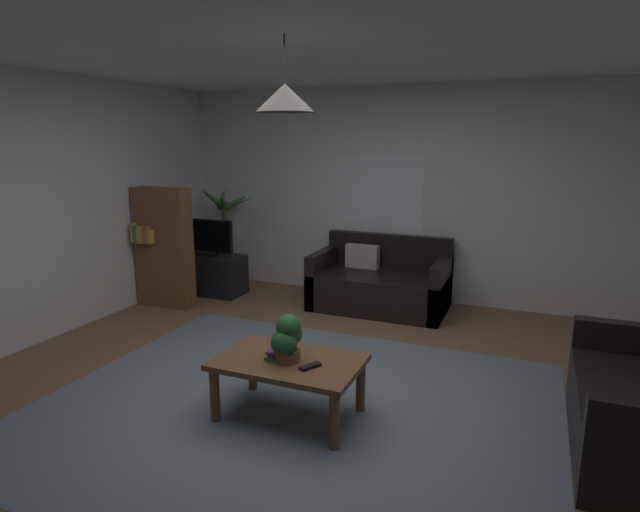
{
  "coord_description": "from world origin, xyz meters",
  "views": [
    {
      "loc": [
        1.54,
        -3.4,
        1.93
      ],
      "look_at": [
        0.0,
        0.3,
        1.05
      ],
      "focal_mm": 29.63,
      "sensor_mm": 36.0,
      "label": 1
    }
  ],
  "objects_px": {
    "book_on_table_0": "(277,358)",
    "remote_on_table_0": "(310,366)",
    "book_on_table_1": "(277,355)",
    "pendant_lamp": "(285,98)",
    "couch_under_window": "(380,285)",
    "book_on_table_2": "(276,351)",
    "coffee_table": "(289,368)",
    "tv_stand": "(209,274)",
    "bookshelf_corner": "(163,247)",
    "tv": "(207,237)",
    "potted_plant_on_table": "(287,338)",
    "potted_palm_corner": "(225,240)"
  },
  "relations": [
    {
      "from": "coffee_table",
      "to": "tv_stand",
      "type": "xyz_separation_m",
      "value": [
        -2.3,
        2.41,
        -0.11
      ]
    },
    {
      "from": "book_on_table_0",
      "to": "potted_palm_corner",
      "type": "distance_m",
      "value": 3.69
    },
    {
      "from": "book_on_table_1",
      "to": "tv",
      "type": "distance_m",
      "value": 3.31
    },
    {
      "from": "couch_under_window",
      "to": "book_on_table_2",
      "type": "distance_m",
      "value": 2.7
    },
    {
      "from": "coffee_table",
      "to": "pendant_lamp",
      "type": "height_order",
      "value": "pendant_lamp"
    },
    {
      "from": "tv",
      "to": "book_on_table_0",
      "type": "bearing_deg",
      "value": -47.42
    },
    {
      "from": "book_on_table_0",
      "to": "potted_palm_corner",
      "type": "height_order",
      "value": "potted_palm_corner"
    },
    {
      "from": "book_on_table_1",
      "to": "tv_stand",
      "type": "relative_size",
      "value": 0.12
    },
    {
      "from": "couch_under_window",
      "to": "pendant_lamp",
      "type": "height_order",
      "value": "pendant_lamp"
    },
    {
      "from": "remote_on_table_0",
      "to": "couch_under_window",
      "type": "bearing_deg",
      "value": -55.43
    },
    {
      "from": "book_on_table_1",
      "to": "bookshelf_corner",
      "type": "distance_m",
      "value": 3.03
    },
    {
      "from": "book_on_table_0",
      "to": "tv_stand",
      "type": "height_order",
      "value": "tv_stand"
    },
    {
      "from": "potted_plant_on_table",
      "to": "coffee_table",
      "type": "bearing_deg",
      "value": 102.03
    },
    {
      "from": "tv",
      "to": "bookshelf_corner",
      "type": "height_order",
      "value": "bookshelf_corner"
    },
    {
      "from": "book_on_table_2",
      "to": "bookshelf_corner",
      "type": "distance_m",
      "value": 3.02
    },
    {
      "from": "couch_under_window",
      "to": "book_on_table_0",
      "type": "bearing_deg",
      "value": -89.29
    },
    {
      "from": "remote_on_table_0",
      "to": "tv",
      "type": "xyz_separation_m",
      "value": [
        -2.5,
        2.46,
        0.29
      ]
    },
    {
      "from": "coffee_table",
      "to": "tv",
      "type": "relative_size",
      "value": 1.39
    },
    {
      "from": "coffee_table",
      "to": "remote_on_table_0",
      "type": "bearing_deg",
      "value": -20.37
    },
    {
      "from": "couch_under_window",
      "to": "coffee_table",
      "type": "bearing_deg",
      "value": -87.75
    },
    {
      "from": "tv",
      "to": "pendant_lamp",
      "type": "xyz_separation_m",
      "value": [
        2.3,
        -2.39,
        1.46
      ]
    },
    {
      "from": "tv",
      "to": "coffee_table",
      "type": "bearing_deg",
      "value": -46.08
    },
    {
      "from": "book_on_table_1",
      "to": "book_on_table_2",
      "type": "relative_size",
      "value": 0.89
    },
    {
      "from": "book_on_table_1",
      "to": "pendant_lamp",
      "type": "relative_size",
      "value": 0.24
    },
    {
      "from": "book_on_table_0",
      "to": "bookshelf_corner",
      "type": "relative_size",
      "value": 0.11
    },
    {
      "from": "book_on_table_2",
      "to": "potted_palm_corner",
      "type": "distance_m",
      "value": 3.69
    },
    {
      "from": "coffee_table",
      "to": "pendant_lamp",
      "type": "bearing_deg",
      "value": 108.97
    },
    {
      "from": "potted_palm_corner",
      "to": "pendant_lamp",
      "type": "relative_size",
      "value": 2.99
    },
    {
      "from": "potted_palm_corner",
      "to": "potted_plant_on_table",
      "type": "bearing_deg",
      "value": -51.0
    },
    {
      "from": "coffee_table",
      "to": "tv",
      "type": "xyz_separation_m",
      "value": [
        -2.3,
        2.39,
        0.37
      ]
    },
    {
      "from": "tv_stand",
      "to": "pendant_lamp",
      "type": "bearing_deg",
      "value": -46.33
    },
    {
      "from": "book_on_table_1",
      "to": "potted_palm_corner",
      "type": "distance_m",
      "value": 3.69
    },
    {
      "from": "remote_on_table_0",
      "to": "potted_palm_corner",
      "type": "bearing_deg",
      "value": -20.97
    },
    {
      "from": "book_on_table_0",
      "to": "potted_plant_on_table",
      "type": "height_order",
      "value": "potted_plant_on_table"
    },
    {
      "from": "book_on_table_0",
      "to": "bookshelf_corner",
      "type": "xyz_separation_m",
      "value": [
        -2.42,
        1.81,
        0.26
      ]
    },
    {
      "from": "book_on_table_2",
      "to": "bookshelf_corner",
      "type": "height_order",
      "value": "bookshelf_corner"
    },
    {
      "from": "book_on_table_0",
      "to": "potted_plant_on_table",
      "type": "bearing_deg",
      "value": 6.92
    },
    {
      "from": "coffee_table",
      "to": "tv_stand",
      "type": "bearing_deg",
      "value": 133.67
    },
    {
      "from": "remote_on_table_0",
      "to": "bookshelf_corner",
      "type": "relative_size",
      "value": 0.11
    },
    {
      "from": "couch_under_window",
      "to": "book_on_table_0",
      "type": "height_order",
      "value": "couch_under_window"
    },
    {
      "from": "coffee_table",
      "to": "pendant_lamp",
      "type": "xyz_separation_m",
      "value": [
        -0.0,
        0.0,
        1.83
      ]
    },
    {
      "from": "couch_under_window",
      "to": "remote_on_table_0",
      "type": "bearing_deg",
      "value": -83.69
    },
    {
      "from": "coffee_table",
      "to": "potted_plant_on_table",
      "type": "height_order",
      "value": "potted_plant_on_table"
    },
    {
      "from": "book_on_table_0",
      "to": "remote_on_table_0",
      "type": "relative_size",
      "value": 0.92
    },
    {
      "from": "book_on_table_0",
      "to": "pendant_lamp",
      "type": "xyz_separation_m",
      "value": [
        0.07,
        0.04,
        1.75
      ]
    },
    {
      "from": "book_on_table_1",
      "to": "remote_on_table_0",
      "type": "distance_m",
      "value": 0.27
    },
    {
      "from": "book_on_table_1",
      "to": "potted_palm_corner",
      "type": "height_order",
      "value": "potted_palm_corner"
    },
    {
      "from": "potted_palm_corner",
      "to": "bookshelf_corner",
      "type": "distance_m",
      "value": 1.11
    },
    {
      "from": "book_on_table_2",
      "to": "tv_stand",
      "type": "height_order",
      "value": "book_on_table_2"
    },
    {
      "from": "book_on_table_0",
      "to": "coffee_table",
      "type": "bearing_deg",
      "value": 27.43
    }
  ]
}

